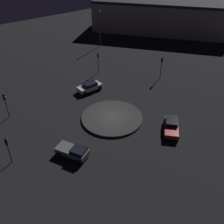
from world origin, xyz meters
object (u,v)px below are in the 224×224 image
object	(u,v)px
streetlamp_northeast	(100,25)
traffic_light_west	(7,145)
traffic_light_northeast	(98,59)
store_building	(162,15)
traffic_light_northwest	(5,101)
car_grey	(73,151)
car_red	(171,126)
traffic_light_east	(161,64)
car_white	(90,87)

from	to	relation	value
streetlamp_northeast	traffic_light_west	bearing A→B (deg)	-141.52
traffic_light_northeast	traffic_light_west	world-z (taller)	traffic_light_northeast
store_building	traffic_light_northwest	bearing A→B (deg)	69.98
traffic_light_northwest	store_building	world-z (taller)	store_building
traffic_light_west	store_building	distance (m)	57.70
traffic_light_northwest	traffic_light_northeast	world-z (taller)	traffic_light_northeast
traffic_light_west	store_building	world-z (taller)	store_building
car_grey	store_building	xyz separation A→B (m)	(45.86, 28.25, 3.36)
car_red	traffic_light_northeast	bearing A→B (deg)	-138.90
traffic_light_east	streetlamp_northeast	world-z (taller)	streetlamp_northeast
car_red	streetlamp_northeast	size ratio (longest dim) A/B	0.54
car_grey	streetlamp_northeast	size ratio (longest dim) A/B	0.53
car_grey	traffic_light_northeast	xyz separation A→B (m)	(15.86, 16.81, 2.14)
traffic_light_northeast	traffic_light_west	distance (m)	25.78
car_red	traffic_light_west	xyz separation A→B (m)	(-19.56, 7.79, 1.88)
car_red	traffic_light_west	distance (m)	21.14
car_red	traffic_light_northwest	world-z (taller)	traffic_light_northwest
traffic_light_northeast	streetlamp_northeast	distance (m)	14.81
car_red	traffic_light_west	size ratio (longest dim) A/B	1.21
traffic_light_northeast	streetlamp_northeast	world-z (taller)	streetlamp_northeast
car_grey	car_red	world-z (taller)	car_red
car_white	traffic_light_west	bearing A→B (deg)	-152.48
store_building	car_grey	bearing A→B (deg)	84.28
car_white	streetlamp_northeast	xyz separation A→B (m)	(14.29, 16.46, 4.21)
traffic_light_west	streetlamp_northeast	size ratio (longest dim) A/B	0.44
car_red	streetlamp_northeast	distance (m)	34.80
car_red	traffic_light_east	size ratio (longest dim) A/B	1.07
car_grey	traffic_light_east	world-z (taller)	traffic_light_east
traffic_light_northwest	traffic_light_northeast	bearing A→B (deg)	50.92
car_grey	car_red	size ratio (longest dim) A/B	0.98
car_white	streetlamp_northeast	distance (m)	22.20
traffic_light_northwest	car_white	bearing A→B (deg)	35.49
streetlamp_northeast	store_building	xyz separation A→B (m)	(21.06, -0.17, -0.91)
car_white	traffic_light_northwest	size ratio (longest dim) A/B	1.08
car_red	traffic_light_east	xyz separation A→B (m)	(10.36, 11.72, 2.20)
store_building	car_red	bearing A→B (deg)	97.42
traffic_light_northwest	car_red	bearing A→B (deg)	-6.40
car_white	traffic_light_northwest	distance (m)	14.00
traffic_light_northeast	streetlamp_northeast	size ratio (longest dim) A/B	0.49
car_white	store_building	xyz separation A→B (m)	(35.35, 16.29, 3.30)
car_white	car_red	world-z (taller)	car_white
traffic_light_northeast	traffic_light_west	xyz separation A→B (m)	(-22.19, -13.13, -0.25)
traffic_light_east	streetlamp_northeast	bearing A→B (deg)	-109.71
traffic_light_west	traffic_light_northwest	bearing A→B (deg)	73.84
car_white	traffic_light_northeast	bearing A→B (deg)	43.54
store_building	traffic_light_west	bearing A→B (deg)	77.86
traffic_light_northwest	traffic_light_east	world-z (taller)	traffic_light_east
traffic_light_northwest	traffic_light_east	xyz separation A→B (m)	(26.90, -5.31, 0.14)
car_grey	traffic_light_northwest	bearing A→B (deg)	-11.69
car_white	traffic_light_west	xyz separation A→B (m)	(-16.84, -8.28, 1.82)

